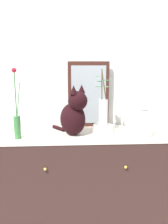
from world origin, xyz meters
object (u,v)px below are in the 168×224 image
Objects in this scene: vase_slim_green at (17,121)px; jar_lidded_porcelain at (144,121)px; sideboard at (84,184)px; cat_sitting at (74,114)px; mirror_leaning at (89,95)px; bowl_porcelain at (103,129)px; vase_glass_clear at (103,110)px.

vase_slim_green is 0.99m from jar_lidded_porcelain.
sideboard is at bearing 12.61° from vase_slim_green.
sideboard is 3.38× the size of cat_sitting.
vase_slim_green is (-0.58, -0.32, -0.16)m from mirror_leaning.
vase_slim_green is at bearing -150.55° from mirror_leaning.
sideboard is 4.84× the size of jar_lidded_porcelain.
bowl_porcelain is (0.16, -0.00, 0.51)m from sideboard.
vase_slim_green is at bearing 179.49° from jar_lidded_porcelain.
vase_glass_clear is at bearing 9.29° from vase_slim_green.
mirror_leaning reaches higher than vase_glass_clear.
sideboard is at bearing 31.68° from cat_sitting.
jar_lidded_porcelain is at bearing -0.51° from vase_slim_green.
vase_glass_clear is (0.16, -0.01, 0.67)m from sideboard.
mirror_leaning is 1.27× the size of vase_glass_clear.
sideboard is 0.77m from jar_lidded_porcelain.
vase_glass_clear is at bearing -1.98° from sideboard.
vase_slim_green is 1.89× the size of jar_lidded_porcelain.
jar_lidded_porcelain is (0.30, -0.12, 0.10)m from bowl_porcelain.
vase_glass_clear reaches higher than bowl_porcelain.
sideboard is 0.69m from vase_glass_clear.
jar_lidded_porcelain is at bearing -21.80° from bowl_porcelain.
vase_slim_green reaches higher than bowl_porcelain.
mirror_leaning is 1.08× the size of vase_slim_green.
cat_sitting is at bearing 172.34° from jar_lidded_porcelain.
sideboard is 0.80m from mirror_leaning.
bowl_porcelain is at bearing 9.37° from vase_slim_green.
vase_slim_green is 0.70m from bowl_porcelain.
cat_sitting is at bearing -168.96° from bowl_porcelain.
vase_slim_green reaches higher than cat_sitting.
bowl_porcelain is at bearing -63.12° from mirror_leaning.
cat_sitting is 0.89× the size of vase_glass_clear.
vase_glass_clear is (0.24, 0.05, 0.02)m from cat_sitting.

